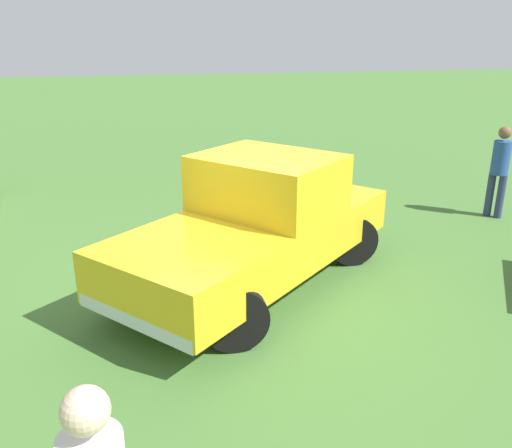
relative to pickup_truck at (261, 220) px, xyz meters
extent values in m
plane|color=#477533|center=(-0.39, 0.01, -0.92)|extent=(80.00, 80.00, 0.00)
cylinder|color=black|center=(-0.66, -1.60, -0.54)|extent=(0.75, 0.22, 0.75)
cylinder|color=black|center=(-1.67, -0.46, -0.54)|extent=(0.75, 0.22, 0.75)
cylinder|color=black|center=(1.49, 0.31, -0.54)|extent=(0.75, 0.22, 0.75)
cylinder|color=black|center=(0.49, 1.44, -0.54)|extent=(0.75, 0.22, 0.75)
cube|color=gold|center=(-1.10, -0.97, -0.21)|extent=(2.55, 2.55, 0.64)
cube|color=gold|center=(0.12, 0.10, 0.17)|extent=(2.28, 2.31, 1.40)
cube|color=slate|center=(0.12, 0.10, 0.61)|extent=(2.02, 2.06, 0.48)
cube|color=gold|center=(0.79, 0.70, -0.23)|extent=(2.82, 2.79, 0.60)
cube|color=silver|center=(-1.72, -1.53, -0.47)|extent=(1.25, 1.39, 0.16)
sphere|color=beige|center=(-1.89, -4.52, 0.77)|extent=(0.24, 0.24, 0.24)
cylinder|color=navy|center=(4.93, 1.88, -0.50)|extent=(0.14, 0.14, 0.84)
cylinder|color=navy|center=(5.05, 1.71, -0.50)|extent=(0.14, 0.14, 0.84)
cylinder|color=#284C93|center=(4.99, 1.79, 0.23)|extent=(0.44, 0.44, 0.63)
sphere|color=brown|center=(4.99, 1.79, 0.70)|extent=(0.23, 0.23, 0.23)
camera|label=1|loc=(-1.55, -6.66, 2.42)|focal=37.29mm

